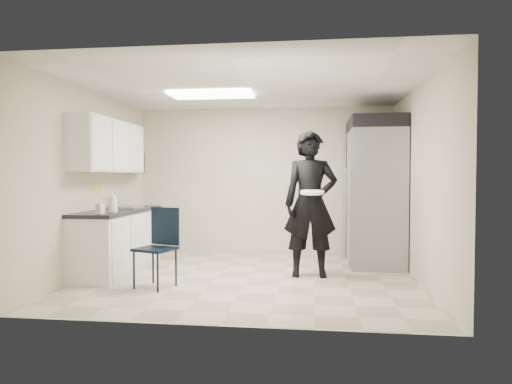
# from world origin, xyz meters

# --- Properties ---
(floor) EXTENTS (4.50, 4.50, 0.00)m
(floor) POSITION_xyz_m (0.00, 0.00, 0.00)
(floor) COLOR #C3B599
(floor) RESTS_ON ground
(ceiling) EXTENTS (4.50, 4.50, 0.00)m
(ceiling) POSITION_xyz_m (0.00, 0.00, 2.60)
(ceiling) COLOR silver
(ceiling) RESTS_ON back_wall
(back_wall) EXTENTS (4.50, 0.00, 4.50)m
(back_wall) POSITION_xyz_m (0.00, 2.00, 1.30)
(back_wall) COLOR beige
(back_wall) RESTS_ON floor
(left_wall) EXTENTS (0.00, 4.00, 4.00)m
(left_wall) POSITION_xyz_m (-2.25, 0.00, 1.30)
(left_wall) COLOR beige
(left_wall) RESTS_ON floor
(right_wall) EXTENTS (0.00, 4.00, 4.00)m
(right_wall) POSITION_xyz_m (2.25, 0.00, 1.30)
(right_wall) COLOR beige
(right_wall) RESTS_ON floor
(ceiling_panel) EXTENTS (1.20, 0.60, 0.02)m
(ceiling_panel) POSITION_xyz_m (-0.60, 0.40, 2.57)
(ceiling_panel) COLOR white
(ceiling_panel) RESTS_ON ceiling
(lower_counter) EXTENTS (0.60, 1.90, 0.86)m
(lower_counter) POSITION_xyz_m (-1.95, 0.20, 0.43)
(lower_counter) COLOR silver
(lower_counter) RESTS_ON floor
(countertop) EXTENTS (0.64, 1.95, 0.05)m
(countertop) POSITION_xyz_m (-1.95, 0.20, 0.89)
(countertop) COLOR black
(countertop) RESTS_ON lower_counter
(sink) EXTENTS (0.42, 0.40, 0.14)m
(sink) POSITION_xyz_m (-1.93, 0.45, 0.87)
(sink) COLOR gray
(sink) RESTS_ON countertop
(faucet) EXTENTS (0.02, 0.02, 0.24)m
(faucet) POSITION_xyz_m (-2.13, 0.45, 1.02)
(faucet) COLOR silver
(faucet) RESTS_ON countertop
(upper_cabinets) EXTENTS (0.35, 1.80, 0.75)m
(upper_cabinets) POSITION_xyz_m (-2.08, 0.20, 1.83)
(upper_cabinets) COLOR silver
(upper_cabinets) RESTS_ON left_wall
(towel_dispenser) EXTENTS (0.22, 0.30, 0.35)m
(towel_dispenser) POSITION_xyz_m (-2.14, 1.35, 1.62)
(towel_dispenser) COLOR black
(towel_dispenser) RESTS_ON left_wall
(notice_sticker_left) EXTENTS (0.00, 0.12, 0.07)m
(notice_sticker_left) POSITION_xyz_m (-2.24, 0.10, 1.22)
(notice_sticker_left) COLOR yellow
(notice_sticker_left) RESTS_ON left_wall
(notice_sticker_right) EXTENTS (0.00, 0.12, 0.07)m
(notice_sticker_right) POSITION_xyz_m (-2.24, 0.30, 1.18)
(notice_sticker_right) COLOR yellow
(notice_sticker_right) RESTS_ON left_wall
(commercial_fridge) EXTENTS (0.80, 1.35, 2.10)m
(commercial_fridge) POSITION_xyz_m (1.83, 1.27, 1.05)
(commercial_fridge) COLOR gray
(commercial_fridge) RESTS_ON floor
(fridge_compressor) EXTENTS (0.80, 1.35, 0.20)m
(fridge_compressor) POSITION_xyz_m (1.83, 1.27, 2.20)
(fridge_compressor) COLOR black
(fridge_compressor) RESTS_ON commercial_fridge
(folding_chair) EXTENTS (0.55, 0.55, 0.97)m
(folding_chair) POSITION_xyz_m (-1.09, -0.65, 0.48)
(folding_chair) COLOR black
(folding_chair) RESTS_ON floor
(man_tuxedo) EXTENTS (0.78, 0.55, 2.02)m
(man_tuxedo) POSITION_xyz_m (0.83, 0.24, 1.01)
(man_tuxedo) COLOR black
(man_tuxedo) RESTS_ON floor
(bucket_lid) EXTENTS (0.34, 0.34, 0.04)m
(bucket_lid) POSITION_xyz_m (0.85, -0.00, 1.18)
(bucket_lid) COLOR white
(bucket_lid) RESTS_ON man_tuxedo
(soap_bottle_a) EXTENTS (0.15, 0.15, 0.30)m
(soap_bottle_a) POSITION_xyz_m (-1.73, -0.43, 1.06)
(soap_bottle_a) COLOR silver
(soap_bottle_a) RESTS_ON countertop
(soap_bottle_b) EXTENTS (0.11, 0.11, 0.19)m
(soap_bottle_b) POSITION_xyz_m (-1.85, -0.55, 1.01)
(soap_bottle_b) COLOR silver
(soap_bottle_b) RESTS_ON countertop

